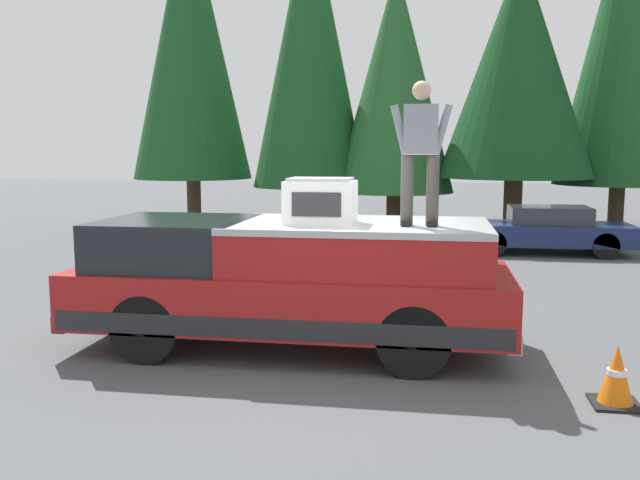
{
  "coord_description": "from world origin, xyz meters",
  "views": [
    {
      "loc": [
        -8.01,
        -1.15,
        2.56
      ],
      "look_at": [
        0.83,
        0.31,
        1.35
      ],
      "focal_mm": 38.03,
      "sensor_mm": 36.0,
      "label": 1
    }
  ],
  "objects": [
    {
      "name": "ground_plane",
      "position": [
        0.0,
        0.0,
        0.0
      ],
      "size": [
        90.0,
        90.0,
        0.0
      ],
      "primitive_type": "plane",
      "color": "#4C4F51"
    },
    {
      "name": "pickup_truck",
      "position": [
        0.33,
        0.61,
        0.87
      ],
      "size": [
        2.01,
        5.54,
        1.65
      ],
      "color": "maroon",
      "rests_on": "ground"
    },
    {
      "name": "compressor_unit",
      "position": [
        0.13,
        0.19,
        1.93
      ],
      "size": [
        0.65,
        0.84,
        0.56
      ],
      "color": "white",
      "rests_on": "pickup_truck"
    },
    {
      "name": "person_on_truck_bed",
      "position": [
        0.08,
        -1.0,
        2.55
      ],
      "size": [
        0.29,
        0.72,
        1.69
      ],
      "color": "#423D38",
      "rests_on": "pickup_truck"
    },
    {
      "name": "parked_car_navy",
      "position": [
        9.19,
        -3.91,
        0.58
      ],
      "size": [
        1.64,
        4.1,
        1.16
      ],
      "color": "navy",
      "rests_on": "ground"
    },
    {
      "name": "traffic_cone",
      "position": [
        -1.07,
        -3.01,
        0.29
      ],
      "size": [
        0.47,
        0.47,
        0.62
      ],
      "color": "black",
      "rests_on": "ground"
    },
    {
      "name": "conifer_left",
      "position": [
        13.89,
        -6.72,
        5.95
      ],
      "size": [
        3.84,
        3.84,
        10.45
      ],
      "color": "#4C3826",
      "rests_on": "ground"
    },
    {
      "name": "conifer_center_left",
      "position": [
        12.74,
        -3.52,
        4.91
      ],
      "size": [
        4.48,
        4.48,
        8.14
      ],
      "color": "#4C3826",
      "rests_on": "ground"
    },
    {
      "name": "conifer_center_right",
      "position": [
        13.2,
        0.04,
        4.61
      ],
      "size": [
        3.67,
        3.67,
        8.01
      ],
      "color": "#4C3826",
      "rests_on": "ground"
    },
    {
      "name": "conifer_right",
      "position": [
        13.43,
        2.72,
        5.77
      ],
      "size": [
        3.64,
        3.64,
        10.21
      ],
      "color": "#4C3826",
      "rests_on": "ground"
    },
    {
      "name": "conifer_far_right",
      "position": [
        14.0,
        6.85,
        6.11
      ],
      "size": [
        3.94,
        3.94,
        10.68
      ],
      "color": "#4C3826",
      "rests_on": "ground"
    }
  ]
}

